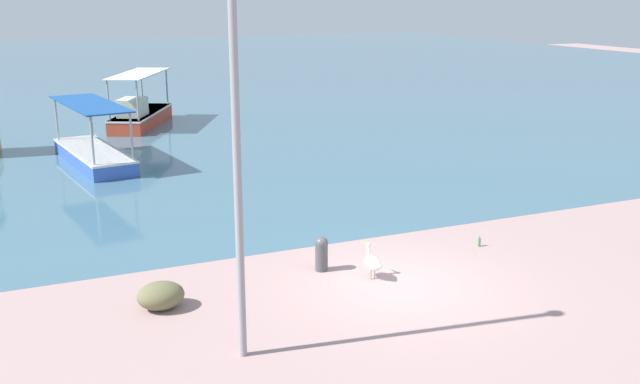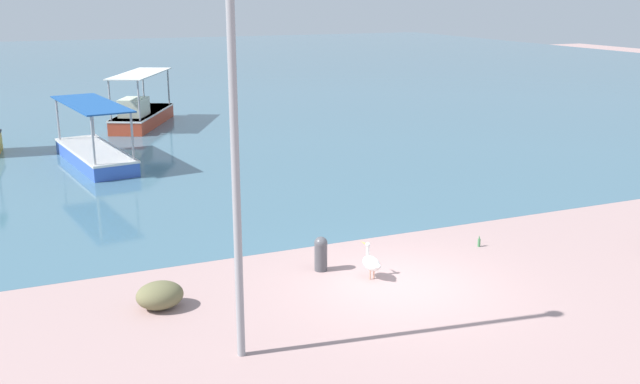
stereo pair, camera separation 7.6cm
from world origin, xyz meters
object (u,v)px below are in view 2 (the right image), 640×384
Objects in this scene: fishing_boat_far_left at (141,114)px; net_pile at (160,295)px; mooring_bollard at (321,253)px; lamp_post at (235,148)px; glass_bottle at (479,242)px; pelican at (371,263)px; fishing_boat_outer at (95,152)px.

fishing_boat_far_left reaches higher than net_pile.
fishing_boat_far_left is at bearing 91.72° from mooring_bollard.
glass_bottle is at bearing 22.95° from lamp_post.
lamp_post reaches higher than glass_bottle.
fishing_boat_far_left is 21.07× the size of glass_bottle.
glass_bottle is at bearing 12.99° from pelican.
pelican is 1.00× the size of mooring_bollard.
lamp_post is (0.70, -16.13, 3.22)m from fishing_boat_outer.
net_pile is (-4.59, 0.28, -0.10)m from pelican.
pelican is 4.60m from net_pile.
net_pile is (-0.23, -13.63, -0.19)m from fishing_boat_outer.
pelican is (4.36, -13.91, -0.09)m from fishing_boat_outer.
pelican is at bearing -3.55° from net_pile.
mooring_bollard is 4.27m from glass_bottle.
fishing_boat_far_left reaches higher than glass_bottle.
glass_bottle is (4.86, -20.38, -0.49)m from fishing_boat_far_left.
fishing_boat_far_left is 7.07× the size of mooring_bollard.
mooring_bollard is (-0.83, 0.88, 0.05)m from pelican.
glass_bottle is (7.78, -13.13, -0.36)m from fishing_boat_outer.
glass_bottle is at bearing -76.58° from fishing_boat_far_left.
lamp_post is 4.33m from net_pile.
lamp_post is (-2.22, -23.38, 3.08)m from fishing_boat_far_left.
lamp_post reaches higher than mooring_bollard.
pelican reaches higher than net_pile.
fishing_boat_outer is 14.58m from pelican.
fishing_boat_far_left is at bearing 81.42° from net_pile.
pelican is 5.41m from lamp_post.
fishing_boat_far_left is 21.12m from net_pile.
fishing_boat_outer reaches higher than net_pile.
glass_bottle is (7.09, 3.00, -3.58)m from lamp_post.
net_pile is (-3.76, -0.60, -0.16)m from mooring_bollard.
lamp_post is at bearing -157.05° from glass_bottle.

